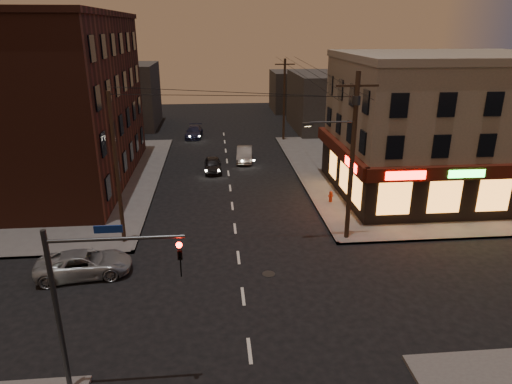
{
  "coord_description": "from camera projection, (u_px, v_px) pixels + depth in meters",
  "views": [
    {
      "loc": [
        -1.14,
        -19.18,
        12.39
      ],
      "look_at": [
        1.2,
        6.07,
        3.2
      ],
      "focal_mm": 32.0,
      "sensor_mm": 36.0,
      "label": 1
    }
  ],
  "objects": [
    {
      "name": "bg_building_ne_a",
      "position": [
        333.0,
        101.0,
        57.87
      ],
      "size": [
        10.0,
        12.0,
        7.0
      ],
      "primitive_type": "cube",
      "color": "#3F3D3A",
      "rests_on": "ground"
    },
    {
      "name": "sedan_near",
      "position": [
        213.0,
        165.0,
        41.29
      ],
      "size": [
        1.64,
        3.81,
        1.28
      ],
      "primitive_type": "imported",
      "rotation": [
        0.0,
        0.0,
        0.03
      ],
      "color": "black",
      "rests_on": "ground"
    },
    {
      "name": "pizza_building",
      "position": [
        441.0,
        126.0,
        34.41
      ],
      "size": [
        15.85,
        12.85,
        10.5
      ],
      "color": "gray",
      "rests_on": "sidewalk_ne"
    },
    {
      "name": "sedan_far",
      "position": [
        194.0,
        132.0,
        54.12
      ],
      "size": [
        2.15,
        4.64,
        1.31
      ],
      "primitive_type": "imported",
      "rotation": [
        0.0,
        0.0,
        -0.07
      ],
      "color": "#1D1F3A",
      "rests_on": "ground"
    },
    {
      "name": "suv_cross",
      "position": [
        84.0,
        264.0,
        23.96
      ],
      "size": [
        5.08,
        2.82,
        1.34
      ],
      "primitive_type": "imported",
      "rotation": [
        0.0,
        0.0,
        1.7
      ],
      "color": "gray",
      "rests_on": "ground"
    },
    {
      "name": "fire_hydrant",
      "position": [
        331.0,
        196.0,
        33.77
      ],
      "size": [
        0.38,
        0.38,
        0.84
      ],
      "rotation": [
        0.0,
        0.0,
        0.28
      ],
      "color": "#99280D",
      "rests_on": "sidewalk_ne"
    },
    {
      "name": "utility_pole_main",
      "position": [
        351.0,
        149.0,
        26.32
      ],
      "size": [
        4.2,
        0.44,
        10.0
      ],
      "color": "#382619",
      "rests_on": "sidewalk_ne"
    },
    {
      "name": "ground",
      "position": [
        243.0,
        296.0,
        22.27
      ],
      "size": [
        120.0,
        120.0,
        0.0
      ],
      "primitive_type": "plane",
      "color": "black",
      "rests_on": "ground"
    },
    {
      "name": "bg_building_ne_b",
      "position": [
        298.0,
        91.0,
        70.97
      ],
      "size": [
        8.0,
        8.0,
        6.0
      ],
      "primitive_type": "cube",
      "color": "#3F3D3A",
      "rests_on": "ground"
    },
    {
      "name": "bg_building_nw",
      "position": [
        122.0,
        96.0,
        59.09
      ],
      "size": [
        9.0,
        10.0,
        8.0
      ],
      "primitive_type": "cube",
      "color": "#3F3D3A",
      "rests_on": "ground"
    },
    {
      "name": "traffic_signal",
      "position": [
        86.0,
        291.0,
        15.13
      ],
      "size": [
        4.49,
        0.32,
        6.47
      ],
      "color": "#333538",
      "rests_on": "ground"
    },
    {
      "name": "utility_pole_far",
      "position": [
        284.0,
        100.0,
        51.23
      ],
      "size": [
        0.26,
        0.26,
        9.0
      ],
      "primitive_type": "cylinder",
      "color": "#382619",
      "rests_on": "sidewalk_ne"
    },
    {
      "name": "sedan_mid",
      "position": [
        244.0,
        154.0,
        44.48
      ],
      "size": [
        1.83,
        4.32,
        1.39
      ],
      "primitive_type": "imported",
      "rotation": [
        0.0,
        0.0,
        -0.09
      ],
      "color": "slate",
      "rests_on": "ground"
    },
    {
      "name": "sidewalk_ne",
      "position": [
        426.0,
        170.0,
        41.6
      ],
      "size": [
        24.0,
        28.0,
        0.15
      ],
      "primitive_type": "cube",
      "color": "#514F4C",
      "rests_on": "ground"
    },
    {
      "name": "sidewalk_nw",
      "position": [
        16.0,
        182.0,
        38.47
      ],
      "size": [
        24.0,
        28.0,
        0.15
      ],
      "primitive_type": "cube",
      "color": "#514F4C",
      "rests_on": "ground"
    },
    {
      "name": "utility_pole_west",
      "position": [
        117.0,
        170.0,
        26.18
      ],
      "size": [
        0.24,
        0.24,
        9.0
      ],
      "primitive_type": "cylinder",
      "color": "#382619",
      "rests_on": "sidewalk_nw"
    },
    {
      "name": "brick_apartment",
      "position": [
        46.0,
        103.0,
        36.53
      ],
      "size": [
        12.0,
        20.0,
        13.0
      ],
      "primitive_type": "cube",
      "color": "#472117",
      "rests_on": "sidewalk_nw"
    }
  ]
}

